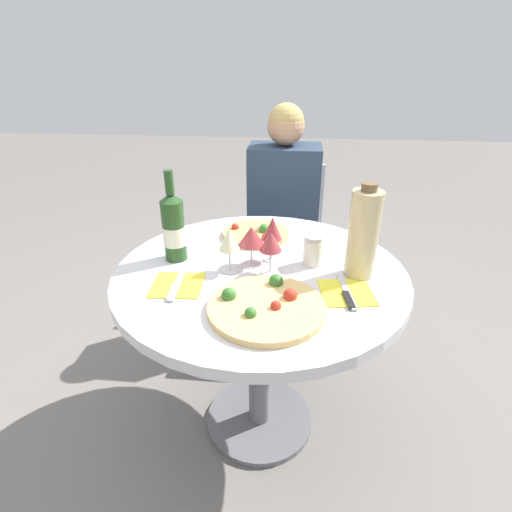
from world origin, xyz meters
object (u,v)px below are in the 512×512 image
(tall_carafe, at_px, (363,234))
(dining_table, at_px, (260,301))
(seated_diner, at_px, (282,239))
(wine_bottle, at_px, (174,227))
(chair_behind_diner, at_px, (282,246))
(pizza_large, at_px, (266,306))

(tall_carafe, bearing_deg, dining_table, 179.05)
(seated_diner, height_order, tall_carafe, seated_diner)
(tall_carafe, bearing_deg, wine_bottle, 174.95)
(chair_behind_diner, distance_m, seated_diner, 0.18)
(seated_diner, bearing_deg, wine_bottle, 61.42)
(pizza_large, bearing_deg, seated_diner, 89.21)
(dining_table, bearing_deg, tall_carafe, -0.95)
(wine_bottle, bearing_deg, dining_table, -9.39)
(seated_diner, distance_m, pizza_large, 0.93)
(dining_table, height_order, pizza_large, pizza_large)
(seated_diner, bearing_deg, chair_behind_diner, -90.00)
(chair_behind_diner, height_order, tall_carafe, tall_carafe)
(dining_table, bearing_deg, chair_behind_diner, 86.57)
(chair_behind_diner, bearing_deg, pizza_large, 89.32)
(dining_table, relative_size, tall_carafe, 3.17)
(dining_table, xyz_separation_m, tall_carafe, (0.31, -0.01, 0.27))
(dining_table, bearing_deg, seated_diner, 85.85)
(tall_carafe, bearing_deg, pizza_large, -141.11)
(wine_bottle, xyz_separation_m, tall_carafe, (0.60, -0.05, 0.03))
(chair_behind_diner, relative_size, seated_diner, 0.72)
(seated_diner, height_order, pizza_large, seated_diner)
(dining_table, height_order, wine_bottle, wine_bottle)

